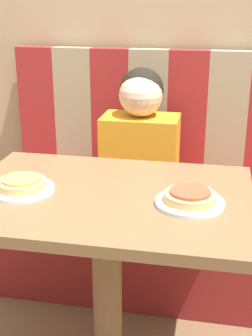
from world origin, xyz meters
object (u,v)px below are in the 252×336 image
person (140,137)px  pizza_left (21,183)px  plate_left (22,189)px  plate_right (190,203)px  pizza_right (190,196)px

person → pizza_left: (-0.27, -0.70, 0.04)m
person → plate_left: person is taller
plate_left → plate_right: same height
plate_left → plate_right: bearing=0.0°
plate_right → pizza_left: (-0.53, 0.00, 0.02)m
person → plate_left: size_ratio=2.92×
plate_left → pizza_left: size_ratio=1.34×
pizza_left → pizza_right: bearing=0.0°
plate_right → plate_left: bearing=180.0°
plate_left → pizza_right: (0.53, 0.00, 0.02)m
person → pizza_right: (0.27, -0.70, 0.04)m
pizza_left → plate_right: bearing=0.0°
plate_left → plate_right: 0.53m
plate_right → pizza_left: size_ratio=1.34×
pizza_left → pizza_right: 0.53m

